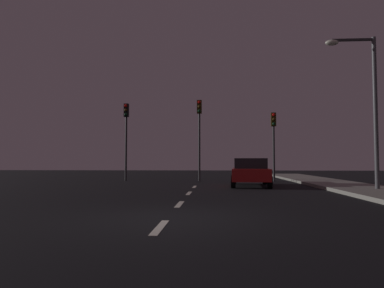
# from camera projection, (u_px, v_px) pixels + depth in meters

# --- Properties ---
(ground_plane) EXTENTS (80.00, 80.00, 0.00)m
(ground_plane) POSITION_uv_depth(u_px,v_px,m) (190.00, 192.00, 15.07)
(ground_plane) COLOR black
(sidewalk_curb_right) EXTENTS (3.00, 40.00, 0.15)m
(sidewalk_curb_right) POSITION_uv_depth(u_px,v_px,m) (374.00, 191.00, 14.59)
(sidewalk_curb_right) COLOR gray
(sidewalk_curb_right) RESTS_ON ground_plane
(lane_stripe_nearest) EXTENTS (0.16, 1.60, 0.01)m
(lane_stripe_nearest) POSITION_uv_depth(u_px,v_px,m) (160.00, 227.00, 6.90)
(lane_stripe_nearest) COLOR silver
(lane_stripe_nearest) RESTS_ON ground_plane
(lane_stripe_second) EXTENTS (0.16, 1.60, 0.01)m
(lane_stripe_second) POSITION_uv_depth(u_px,v_px,m) (180.00, 204.00, 10.68)
(lane_stripe_second) COLOR silver
(lane_stripe_second) RESTS_ON ground_plane
(lane_stripe_third) EXTENTS (0.16, 1.60, 0.01)m
(lane_stripe_third) POSITION_uv_depth(u_px,v_px,m) (189.00, 193.00, 14.47)
(lane_stripe_third) COLOR silver
(lane_stripe_third) RESTS_ON ground_plane
(lane_stripe_fourth) EXTENTS (0.16, 1.60, 0.01)m
(lane_stripe_fourth) POSITION_uv_depth(u_px,v_px,m) (194.00, 187.00, 18.26)
(lane_stripe_fourth) COLOR silver
(lane_stripe_fourth) RESTS_ON ground_plane
(traffic_signal_left) EXTENTS (0.32, 0.38, 5.22)m
(traffic_signal_left) POSITION_uv_depth(u_px,v_px,m) (126.00, 127.00, 24.28)
(traffic_signal_left) COLOR #2D2D30
(traffic_signal_left) RESTS_ON ground_plane
(traffic_signal_center) EXTENTS (0.32, 0.38, 5.41)m
(traffic_signal_center) POSITION_uv_depth(u_px,v_px,m) (199.00, 125.00, 23.96)
(traffic_signal_center) COLOR #2D2D30
(traffic_signal_center) RESTS_ON ground_plane
(traffic_signal_right) EXTENTS (0.32, 0.38, 4.52)m
(traffic_signal_right) POSITION_uv_depth(u_px,v_px,m) (274.00, 133.00, 23.61)
(traffic_signal_right) COLOR #2D2D30
(traffic_signal_right) RESTS_ON ground_plane
(car_stopped_ahead) EXTENTS (2.22, 4.71, 1.45)m
(car_stopped_ahead) POSITION_uv_depth(u_px,v_px,m) (250.00, 172.00, 18.89)
(car_stopped_ahead) COLOR #B21919
(car_stopped_ahead) RESTS_ON ground_plane
(street_lamp_right) EXTENTS (2.11, 0.36, 6.56)m
(street_lamp_right) POSITION_uv_depth(u_px,v_px,m) (366.00, 97.00, 15.14)
(street_lamp_right) COLOR #4C4C51
(street_lamp_right) RESTS_ON ground_plane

